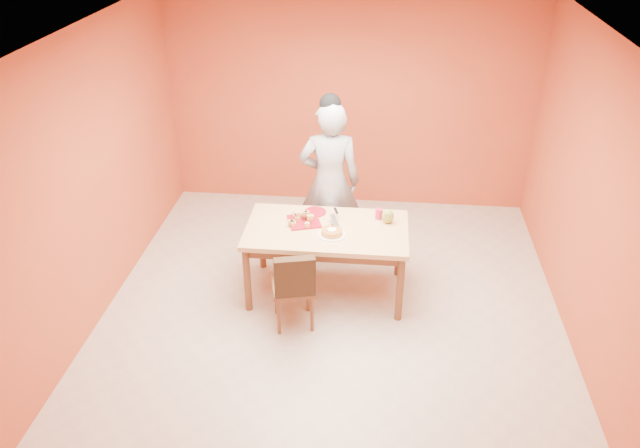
# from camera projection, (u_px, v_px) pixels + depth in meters

# --- Properties ---
(floor) EXTENTS (5.00, 5.00, 0.00)m
(floor) POSITION_uv_depth(u_px,v_px,m) (331.00, 315.00, 6.17)
(floor) COLOR beige
(floor) RESTS_ON ground
(ceiling) EXTENTS (5.00, 5.00, 0.00)m
(ceiling) POSITION_uv_depth(u_px,v_px,m) (334.00, 38.00, 4.83)
(ceiling) COLOR silver
(ceiling) RESTS_ON wall_back
(wall_back) EXTENTS (4.50, 0.00, 4.50)m
(wall_back) POSITION_uv_depth(u_px,v_px,m) (350.00, 102.00, 7.66)
(wall_back) COLOR #BC522B
(wall_back) RESTS_ON floor
(wall_left) EXTENTS (0.00, 5.00, 5.00)m
(wall_left) POSITION_uv_depth(u_px,v_px,m) (88.00, 182.00, 5.70)
(wall_left) COLOR #BC522B
(wall_left) RESTS_ON floor
(wall_right) EXTENTS (0.00, 5.00, 5.00)m
(wall_right) POSITION_uv_depth(u_px,v_px,m) (596.00, 205.00, 5.30)
(wall_right) COLOR #BC522B
(wall_right) RESTS_ON floor
(dining_table) EXTENTS (1.60, 0.90, 0.76)m
(dining_table) POSITION_uv_depth(u_px,v_px,m) (327.00, 236.00, 6.19)
(dining_table) COLOR #E8BD79
(dining_table) RESTS_ON floor
(dining_chair) EXTENTS (0.48, 0.54, 0.85)m
(dining_chair) POSITION_uv_depth(u_px,v_px,m) (293.00, 286.00, 5.84)
(dining_chair) COLOR brown
(dining_chair) RESTS_ON floor
(pastry_pile) EXTENTS (0.28, 0.28, 0.09)m
(pastry_pile) POSITION_uv_depth(u_px,v_px,m) (304.00, 217.00, 6.21)
(pastry_pile) COLOR tan
(pastry_pile) RESTS_ON pastry_platter
(person) EXTENTS (0.70, 0.49, 1.81)m
(person) POSITION_uv_depth(u_px,v_px,m) (330.00, 183.00, 6.70)
(person) COLOR #9A9A9C
(person) RESTS_ON floor
(pastry_platter) EXTENTS (0.38, 0.38, 0.02)m
(pastry_platter) POSITION_uv_depth(u_px,v_px,m) (304.00, 221.00, 6.24)
(pastry_platter) COLOR maroon
(pastry_platter) RESTS_ON dining_table
(red_dinner_plate) EXTENTS (0.25, 0.25, 0.01)m
(red_dinner_plate) POSITION_uv_depth(u_px,v_px,m) (315.00, 212.00, 6.42)
(red_dinner_plate) COLOR maroon
(red_dinner_plate) RESTS_ON dining_table
(white_cake_plate) EXTENTS (0.31, 0.31, 0.01)m
(white_cake_plate) POSITION_uv_depth(u_px,v_px,m) (332.00, 234.00, 6.02)
(white_cake_plate) COLOR white
(white_cake_plate) RESTS_ON dining_table
(sponge_cake) EXTENTS (0.26, 0.26, 0.05)m
(sponge_cake) POSITION_uv_depth(u_px,v_px,m) (332.00, 232.00, 6.01)
(sponge_cake) COLOR orange
(sponge_cake) RESTS_ON white_cake_plate
(cake_server) EXTENTS (0.11, 0.25, 0.01)m
(cake_server) POSITION_uv_depth(u_px,v_px,m) (334.00, 220.00, 6.15)
(cake_server) COLOR silver
(cake_server) RESTS_ON sponge_cake
(egg_ornament) EXTENTS (0.13, 0.11, 0.15)m
(egg_ornament) POSITION_uv_depth(u_px,v_px,m) (388.00, 216.00, 6.19)
(egg_ornament) COLOR olive
(egg_ornament) RESTS_ON dining_table
(magenta_glass) EXTENTS (0.09, 0.09, 0.11)m
(magenta_glass) POSITION_uv_depth(u_px,v_px,m) (379.00, 214.00, 6.29)
(magenta_glass) COLOR #BB1C49
(magenta_glass) RESTS_ON dining_table
(checker_tin) EXTENTS (0.13, 0.13, 0.03)m
(checker_tin) POSITION_uv_depth(u_px,v_px,m) (384.00, 216.00, 6.32)
(checker_tin) COLOR #3A1F0F
(checker_tin) RESTS_ON dining_table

